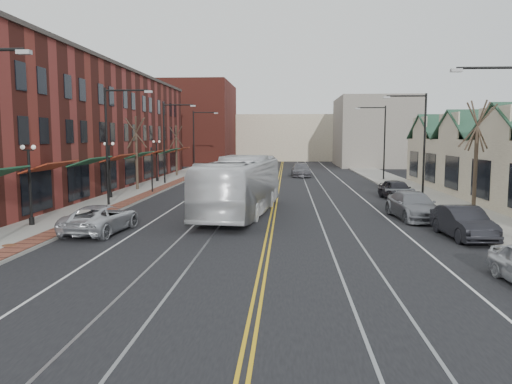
# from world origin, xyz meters

# --- Properties ---
(ground) EXTENTS (160.00, 160.00, 0.00)m
(ground) POSITION_xyz_m (0.00, 0.00, 0.00)
(ground) COLOR black
(ground) RESTS_ON ground
(sidewalk_left) EXTENTS (4.00, 120.00, 0.15)m
(sidewalk_left) POSITION_xyz_m (-12.00, 20.00, 0.07)
(sidewalk_left) COLOR gray
(sidewalk_left) RESTS_ON ground
(sidewalk_right) EXTENTS (4.00, 120.00, 0.15)m
(sidewalk_right) POSITION_xyz_m (12.00, 20.00, 0.07)
(sidewalk_right) COLOR gray
(sidewalk_right) RESTS_ON ground
(building_left) EXTENTS (10.00, 50.00, 11.00)m
(building_left) POSITION_xyz_m (-19.00, 27.00, 5.50)
(building_left) COLOR maroon
(building_left) RESTS_ON ground
(backdrop_left) EXTENTS (14.00, 18.00, 14.00)m
(backdrop_left) POSITION_xyz_m (-16.00, 70.00, 7.00)
(backdrop_left) COLOR maroon
(backdrop_left) RESTS_ON ground
(backdrop_mid) EXTENTS (22.00, 14.00, 9.00)m
(backdrop_mid) POSITION_xyz_m (0.00, 85.00, 4.50)
(backdrop_mid) COLOR tan
(backdrop_mid) RESTS_ON ground
(backdrop_right) EXTENTS (12.00, 16.00, 11.00)m
(backdrop_right) POSITION_xyz_m (15.00, 65.00, 5.50)
(backdrop_right) COLOR slate
(backdrop_right) RESTS_ON ground
(streetlight_l_1) EXTENTS (3.33, 0.25, 8.00)m
(streetlight_l_1) POSITION_xyz_m (-11.05, 16.00, 5.03)
(streetlight_l_1) COLOR black
(streetlight_l_1) RESTS_ON sidewalk_left
(streetlight_l_2) EXTENTS (3.33, 0.25, 8.00)m
(streetlight_l_2) POSITION_xyz_m (-11.05, 32.00, 5.03)
(streetlight_l_2) COLOR black
(streetlight_l_2) RESTS_ON sidewalk_left
(streetlight_l_3) EXTENTS (3.33, 0.25, 8.00)m
(streetlight_l_3) POSITION_xyz_m (-11.05, 48.00, 5.03)
(streetlight_l_3) COLOR black
(streetlight_l_3) RESTS_ON sidewalk_left
(streetlight_r_0) EXTENTS (3.33, 0.25, 8.00)m
(streetlight_r_0) POSITION_xyz_m (11.05, 6.00, 5.03)
(streetlight_r_0) COLOR black
(streetlight_r_0) RESTS_ON sidewalk_right
(streetlight_r_1) EXTENTS (3.33, 0.25, 8.00)m
(streetlight_r_1) POSITION_xyz_m (11.05, 22.00, 5.03)
(streetlight_r_1) COLOR black
(streetlight_r_1) RESTS_ON sidewalk_right
(streetlight_r_2) EXTENTS (3.33, 0.25, 8.00)m
(streetlight_r_2) POSITION_xyz_m (11.05, 38.00, 5.03)
(streetlight_r_2) COLOR black
(streetlight_r_2) RESTS_ON sidewalk_right
(lamppost_l_1) EXTENTS (0.84, 0.28, 4.27)m
(lamppost_l_1) POSITION_xyz_m (-12.80, 8.00, 2.20)
(lamppost_l_1) COLOR black
(lamppost_l_1) RESTS_ON sidewalk_left
(lamppost_l_2) EXTENTS (0.84, 0.28, 4.27)m
(lamppost_l_2) POSITION_xyz_m (-12.80, 20.00, 2.20)
(lamppost_l_2) COLOR black
(lamppost_l_2) RESTS_ON sidewalk_left
(lamppost_l_3) EXTENTS (0.84, 0.28, 4.27)m
(lamppost_l_3) POSITION_xyz_m (-12.80, 34.00, 2.20)
(lamppost_l_3) COLOR black
(lamppost_l_3) RESTS_ON sidewalk_left
(tree_left_near) EXTENTS (1.78, 1.37, 6.48)m
(tree_left_near) POSITION_xyz_m (-12.50, 26.00, 3.51)
(tree_left_near) COLOR #382B21
(tree_left_near) RESTS_ON sidewalk_left
(tree_left_far) EXTENTS (1.66, 1.28, 6.02)m
(tree_left_far) POSITION_xyz_m (-12.50, 42.00, 3.28)
(tree_left_far) COLOR #382B21
(tree_left_far) RESTS_ON sidewalk_left
(tree_right_mid) EXTENTS (1.90, 1.46, 6.93)m
(tree_right_mid) POSITION_xyz_m (12.50, 14.00, 3.75)
(tree_right_mid) COLOR #382B21
(tree_right_mid) RESTS_ON sidewalk_right
(manhole_mid) EXTENTS (0.60, 0.60, 0.02)m
(manhole_mid) POSITION_xyz_m (-11.20, 3.00, 0.16)
(manhole_mid) COLOR #592D19
(manhole_mid) RESTS_ON sidewalk_left
(manhole_far) EXTENTS (0.60, 0.60, 0.02)m
(manhole_far) POSITION_xyz_m (-11.20, 8.00, 0.16)
(manhole_far) COLOR #592D19
(manhole_far) RESTS_ON sidewalk_left
(traffic_signal) EXTENTS (0.18, 0.15, 3.80)m
(traffic_signal) POSITION_xyz_m (-10.60, 24.00, 2.35)
(traffic_signal) COLOR black
(traffic_signal) RESTS_ON sidewalk_left
(transit_bus) EXTENTS (4.48, 13.25, 3.62)m
(transit_bus) POSITION_xyz_m (-2.00, 12.95, 1.81)
(transit_bus) COLOR silver
(transit_bus) RESTS_ON ground
(parked_suv) EXTENTS (2.86, 5.37, 1.44)m
(parked_suv) POSITION_xyz_m (-8.54, 6.82, 0.72)
(parked_suv) COLOR silver
(parked_suv) RESTS_ON ground
(parked_car_b) EXTENTS (1.95, 4.76, 1.54)m
(parked_car_b) POSITION_xyz_m (9.30, 6.49, 0.77)
(parked_car_b) COLOR black
(parked_car_b) RESTS_ON ground
(parked_car_c) EXTENTS (2.73, 5.66, 1.59)m
(parked_car_c) POSITION_xyz_m (8.32, 12.05, 0.79)
(parked_car_c) COLOR slate
(parked_car_c) RESTS_ON ground
(parked_car_d) EXTENTS (2.43, 4.74, 1.54)m
(parked_car_d) POSITION_xyz_m (9.30, 21.15, 0.77)
(parked_car_d) COLOR black
(parked_car_d) RESTS_ON ground
(distant_car_left) EXTENTS (1.63, 4.59, 1.51)m
(distant_car_left) POSITION_xyz_m (-4.10, 42.25, 0.75)
(distant_car_left) COLOR black
(distant_car_left) RESTS_ON ground
(distant_car_right) EXTENTS (2.36, 5.58, 1.61)m
(distant_car_right) POSITION_xyz_m (2.54, 42.61, 0.80)
(distant_car_right) COLOR #5C5A61
(distant_car_right) RESTS_ON ground
(distant_car_far) EXTENTS (1.72, 3.83, 1.28)m
(distant_car_far) POSITION_xyz_m (-4.57, 55.57, 0.64)
(distant_car_far) COLOR #AAACB2
(distant_car_far) RESTS_ON ground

